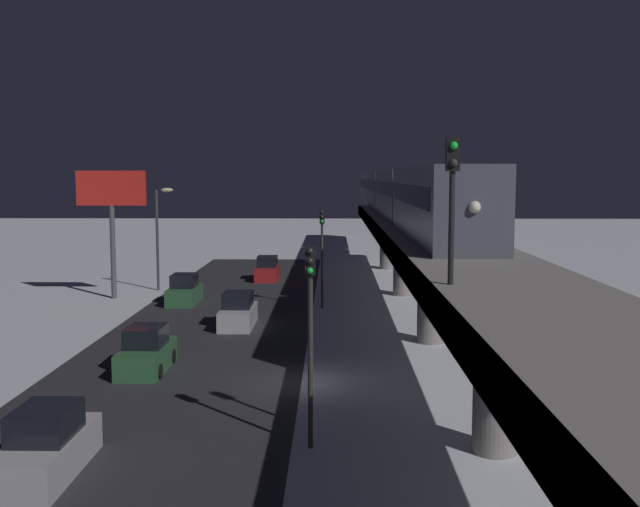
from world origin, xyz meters
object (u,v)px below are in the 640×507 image
object	(u,v)px
sedan_green_2	(184,291)
sedan_silver_2	(238,312)
traffic_light_near	(310,317)
sedan_green	(146,353)
rail_signal	(452,185)
traffic_light_mid	(322,244)
sedan_silver	(46,447)
subway_train	(392,190)
commercial_billboard	(111,201)
sedan_red	(267,270)

from	to	relation	value
sedan_green_2	sedan_silver_2	world-z (taller)	same
sedan_silver_2	traffic_light_near	xyz separation A→B (m)	(-4.70, 19.03, 3.40)
sedan_green	traffic_light_near	world-z (taller)	traffic_light_near
rail_signal	traffic_light_mid	size ratio (longest dim) A/B	0.62
sedan_green	traffic_light_mid	size ratio (longest dim) A/B	0.68
rail_signal	sedan_silver_2	distance (m)	24.24
sedan_silver	sedan_silver_2	distance (m)	21.41
subway_train	commercial_billboard	distance (m)	23.71
sedan_silver_2	commercial_billboard	distance (m)	15.09
sedan_silver	commercial_billboard	bearing A→B (deg)	-76.99
sedan_green_2	sedan_silver_2	xyz separation A→B (m)	(-4.60, 7.73, 0.00)
rail_signal	traffic_light_near	xyz separation A→B (m)	(3.93, -2.36, -4.08)
sedan_green_2	traffic_light_near	xyz separation A→B (m)	(-9.30, 26.75, 3.40)
sedan_silver_2	commercial_billboard	xyz separation A→B (m)	(9.93, -9.63, 6.03)
sedan_silver_2	traffic_light_mid	bearing A→B (deg)	50.94
sedan_silver	traffic_light_mid	world-z (taller)	traffic_light_mid
commercial_billboard	sedan_silver	bearing A→B (deg)	103.01
sedan_green	sedan_silver	xyz separation A→B (m)	(0.00, 11.48, 0.01)
traffic_light_near	commercial_billboard	xyz separation A→B (m)	(14.63, -28.65, 2.63)
sedan_silver_2	subway_train	bearing A→B (deg)	64.42
sedan_red	subway_train	bearing A→B (deg)	14.38
traffic_light_near	rail_signal	bearing A→B (deg)	149.04
sedan_red	sedan_silver_2	size ratio (longest dim) A/B	0.94
rail_signal	sedan_red	world-z (taller)	rail_signal
sedan_green	commercial_billboard	world-z (taller)	commercial_billboard
sedan_green_2	commercial_billboard	distance (m)	8.27
traffic_light_mid	sedan_green	bearing A→B (deg)	64.23
traffic_light_near	sedan_red	bearing A→B (deg)	-82.97
sedan_green_2	sedan_silver	size ratio (longest dim) A/B	0.93
subway_train	rail_signal	bearing A→B (deg)	87.62
sedan_red	sedan_silver_2	bearing A→B (deg)	-90.00
sedan_silver	traffic_light_near	xyz separation A→B (m)	(-7.50, -2.20, 3.40)
sedan_green	sedan_silver_2	size ratio (longest dim) A/B	0.99
sedan_green_2	sedan_silver_2	bearing A→B (deg)	120.77
traffic_light_near	sedan_silver_2	bearing A→B (deg)	-76.12
sedan_red	traffic_light_mid	distance (m)	14.52
traffic_light_near	commercial_billboard	size ratio (longest dim) A/B	0.72
commercial_billboard	subway_train	bearing A→B (deg)	-149.17
rail_signal	sedan_green	xyz separation A→B (m)	(11.43, -11.64, -7.50)
sedan_green	commercial_billboard	size ratio (longest dim) A/B	0.49
commercial_billboard	sedan_green_2	bearing A→B (deg)	160.36
rail_signal	sedan_silver	size ratio (longest dim) A/B	0.88
sedan_red	sedan_silver_2	distance (m)	19.10
sedan_red	sedan_silver_2	world-z (taller)	same
sedan_silver_2	traffic_light_mid	distance (m)	8.20
subway_train	sedan_silver_2	size ratio (longest dim) A/B	16.93
sedan_green	sedan_red	xyz separation A→B (m)	(-2.80, -28.85, 0.01)
sedan_red	traffic_light_near	bearing A→B (deg)	-82.97
rail_signal	sedan_green_2	size ratio (longest dim) A/B	0.94
sedan_red	traffic_light_near	world-z (taller)	traffic_light_near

